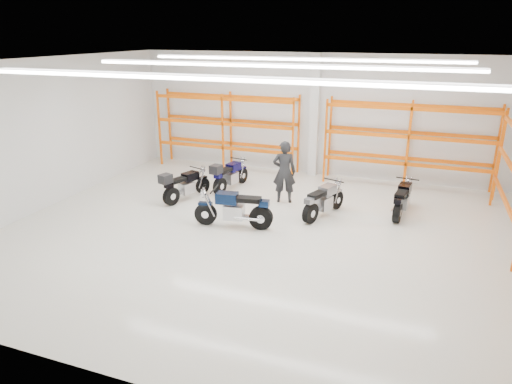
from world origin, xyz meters
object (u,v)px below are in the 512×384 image
(motorcycle_back_a, at_px, (183,186))
(motorcycle_back_c, at_px, (323,202))
(structural_column, at_px, (314,116))
(motorcycle_main, at_px, (237,210))
(motorcycle_back_d, at_px, (402,200))
(motorcycle_back_b, at_px, (228,176))
(standing_man, at_px, (284,172))

(motorcycle_back_a, xyz_separation_m, motorcycle_back_c, (4.53, 0.19, -0.03))
(structural_column, bearing_deg, motorcycle_main, -98.19)
(motorcycle_back_c, distance_m, motorcycle_back_d, 2.38)
(motorcycle_back_a, distance_m, motorcycle_back_b, 1.74)
(standing_man, xyz_separation_m, structural_column, (0.16, 3.26, 1.25))
(motorcycle_back_a, relative_size, motorcycle_back_b, 0.96)
(motorcycle_main, xyz_separation_m, motorcycle_back_b, (-1.48, 2.84, -0.00))
(motorcycle_back_b, xyz_separation_m, motorcycle_back_d, (5.76, -0.34, -0.05))
(motorcycle_back_a, height_order, structural_column, structural_column)
(motorcycle_back_b, height_order, standing_man, standing_man)
(structural_column, bearing_deg, standing_man, -92.83)
(motorcycle_back_c, bearing_deg, motorcycle_back_a, -177.59)
(motorcycle_back_b, bearing_deg, structural_column, 50.85)
(motorcycle_main, xyz_separation_m, motorcycle_back_d, (4.28, 2.50, -0.05))
(motorcycle_main, height_order, standing_man, standing_man)
(motorcycle_main, relative_size, standing_man, 1.12)
(motorcycle_main, xyz_separation_m, standing_man, (0.65, 2.39, 0.49))
(structural_column, bearing_deg, motorcycle_back_a, -127.35)
(motorcycle_back_c, bearing_deg, structural_column, 107.31)
(motorcycle_main, distance_m, standing_man, 2.53)
(standing_man, bearing_deg, motorcycle_back_c, 135.90)
(motorcycle_main, relative_size, motorcycle_back_a, 1.12)
(motorcycle_main, xyz_separation_m, motorcycle_back_a, (-2.44, 1.39, -0.01))
(motorcycle_back_b, bearing_deg, motorcycle_main, -62.54)
(motorcycle_main, height_order, motorcycle_back_a, motorcycle_main)
(motorcycle_back_b, relative_size, motorcycle_back_d, 1.03)
(structural_column, bearing_deg, motorcycle_back_c, -72.69)
(motorcycle_back_a, distance_m, structural_column, 5.64)
(motorcycle_main, relative_size, motorcycle_back_d, 1.10)
(motorcycle_back_d, height_order, structural_column, structural_column)
(motorcycle_back_d, height_order, standing_man, standing_man)
(motorcycle_back_d, distance_m, standing_man, 3.67)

